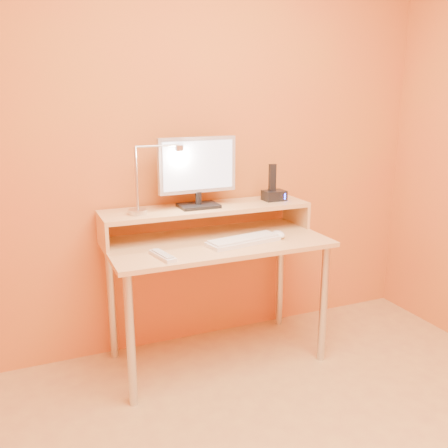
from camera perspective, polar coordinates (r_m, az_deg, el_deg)
name	(u,v)px	position (r m, az deg, el deg)	size (l,w,h in m)	color
wall_back	(196,138)	(2.87, -3.34, 9.98)	(3.00, 0.04, 2.50)	#D55D2E
desk_leg_fl	(131,341)	(2.44, -10.89, -13.30)	(0.04, 0.04, 0.69)	silver
desk_leg_fr	(323,304)	(2.84, 11.58, -9.19)	(0.04, 0.04, 0.69)	silver
desk_leg_bl	(112,302)	(2.89, -13.04, -8.88)	(0.04, 0.04, 0.69)	silver
desk_leg_br	(280,275)	(3.23, 6.58, -5.99)	(0.04, 0.04, 0.69)	silver
desk_lower	(217,242)	(2.68, -0.86, -2.18)	(1.20, 0.60, 0.03)	tan
shelf_riser_left	(102,233)	(2.65, -14.07, -1.03)	(0.02, 0.30, 0.14)	tan
shelf_riser_right	(296,213)	(3.04, 8.42, 1.29)	(0.02, 0.30, 0.14)	tan
desk_shelf	(207,209)	(2.77, -2.04, 1.82)	(1.20, 0.30, 0.03)	tan
monitor_foot	(199,206)	(2.75, -3.00, 2.17)	(0.22, 0.16, 0.02)	black
monitor_neck	(198,198)	(2.74, -3.01, 3.06)	(0.04, 0.04, 0.07)	black
monitor_panel	(197,165)	(2.72, -3.14, 6.92)	(0.45, 0.04, 0.31)	#B5B4BD
monitor_back	(196,164)	(2.74, -3.31, 6.98)	(0.41, 0.01, 0.26)	black
monitor_screen	(199,165)	(2.70, -3.00, 6.88)	(0.41, 0.00, 0.27)	silver
lamp_base	(138,212)	(2.62, -10.06, 1.43)	(0.10, 0.10, 0.03)	silver
lamp_post	(136,179)	(2.59, -10.23, 5.26)	(0.01, 0.01, 0.33)	silver
lamp_arm	(158,146)	(2.60, -7.79, 9.05)	(0.01, 0.01, 0.24)	silver
lamp_head	(180,148)	(2.63, -5.23, 8.87)	(0.04, 0.04, 0.03)	silver
lamp_bulb	(180,151)	(2.63, -5.22, 8.52)	(0.03, 0.03, 0.00)	#FFEAC6
phone_dock	(274,195)	(2.94, 5.90, 3.35)	(0.13, 0.10, 0.06)	black
phone_handset	(272,177)	(2.92, 5.69, 5.45)	(0.04, 0.03, 0.16)	black
phone_led	(285,196)	(2.92, 7.15, 3.23)	(0.01, 0.00, 0.04)	#1A21FF
keyboard	(244,241)	(2.62, 2.31, -2.03)	(0.41, 0.13, 0.02)	silver
mouse	(279,234)	(2.74, 6.43, -1.21)	(0.06, 0.11, 0.04)	white
remote_control	(163,256)	(2.40, -7.21, -3.73)	(0.05, 0.20, 0.02)	silver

